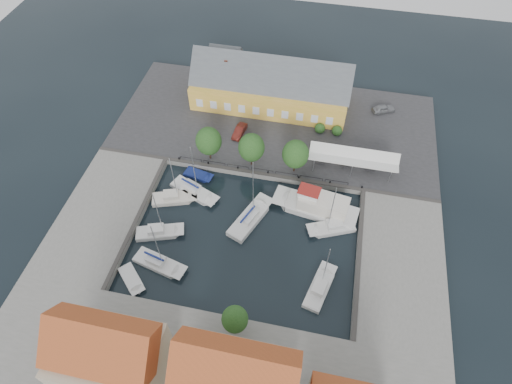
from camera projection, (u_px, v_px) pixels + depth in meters
ground at (248, 229)px, 63.30m from camera, size 140.00×140.00×0.00m
north_quay at (275, 124)px, 77.13m from camera, size 56.00×26.00×1.00m
west_quay at (103, 213)px, 64.55m from camera, size 12.00×24.00×1.00m
east_quay at (400, 266)px, 58.81m from camera, size 12.00×24.00×1.00m
south_bank at (208, 372)px, 49.94m from camera, size 56.00×14.00×1.00m
quay_edge_fittings at (254, 200)px, 65.41m from camera, size 56.00×24.72×0.40m
warehouse at (267, 86)px, 77.73m from camera, size 28.56×14.00×9.55m
tent_canopy at (354, 157)px, 67.58m from camera, size 14.00×4.00×2.83m
quay_trees at (251, 148)px, 67.20m from camera, size 18.20×4.20×6.30m
car_silver at (384, 109)px, 77.96m from camera, size 4.53×3.29×1.43m
car_red at (240, 131)px, 74.21m from camera, size 2.06×4.37×1.38m
center_sailboat at (250, 219)px, 64.03m from camera, size 5.85×9.33×12.48m
trawler at (319, 207)px, 64.66m from camera, size 13.63×5.95×5.00m
east_boat_a at (332, 228)px, 63.09m from camera, size 7.43×4.98×10.30m
east_boat_c at (320, 288)px, 56.98m from camera, size 4.06×7.64×9.61m
west_boat_a at (194, 191)px, 67.50m from camera, size 8.60×5.41×11.20m
west_boat_b at (174, 199)px, 66.61m from camera, size 7.36×4.48×9.81m
west_boat_c at (159, 233)px, 62.58m from camera, size 7.32×4.31×9.74m
west_boat_d at (159, 264)px, 59.31m from camera, size 8.07×4.11×10.56m
launch_sw at (132, 280)px, 57.98m from camera, size 4.97×4.89×0.98m
launch_nw at (198, 176)px, 69.87m from camera, size 5.09×2.87×0.88m
townhouses at (216, 383)px, 44.18m from camera, size 36.30×8.50×12.00m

